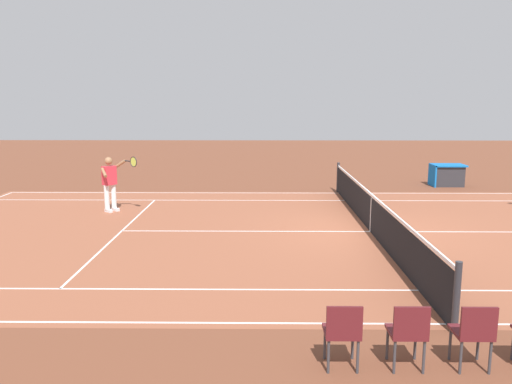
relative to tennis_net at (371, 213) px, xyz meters
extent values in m
plane|color=brown|center=(0.00, 0.00, -0.49)|extent=(60.00, 60.00, 0.00)
cube|color=#935138|center=(0.00, 0.00, -0.49)|extent=(24.20, 11.40, 0.00)
cube|color=white|center=(0.00, -5.50, -0.49)|extent=(23.80, 0.05, 0.01)
cube|color=white|center=(0.00, 5.50, -0.49)|extent=(23.80, 0.05, 0.01)
cube|color=white|center=(0.00, -4.11, -0.49)|extent=(23.80, 0.05, 0.01)
cube|color=white|center=(0.00, 4.11, -0.49)|extent=(23.80, 0.05, 0.01)
cube|color=white|center=(6.40, 0.00, -0.49)|extent=(0.05, 8.22, 0.01)
cube|color=white|center=(0.00, 0.00, -0.49)|extent=(12.80, 0.05, 0.01)
cylinder|color=#2D2D33|center=(0.00, -5.80, 0.05)|extent=(0.10, 0.10, 1.08)
cylinder|color=#2D2D33|center=(0.00, 5.80, 0.05)|extent=(0.10, 0.10, 1.08)
cube|color=black|center=(0.00, 0.00, -0.05)|extent=(0.02, 11.60, 0.88)
cube|color=white|center=(0.00, 0.00, 0.46)|extent=(0.04, 11.60, 0.06)
cube|color=white|center=(0.00, 0.00, -0.05)|extent=(0.04, 0.06, 0.88)
cylinder|color=white|center=(7.45, -2.27, -0.04)|extent=(0.15, 0.15, 0.74)
cube|color=white|center=(7.40, -2.23, -0.45)|extent=(0.28, 0.27, 0.09)
cylinder|color=white|center=(7.29, -2.45, -0.04)|extent=(0.15, 0.15, 0.74)
cube|color=white|center=(7.25, -2.41, -0.45)|extent=(0.28, 0.27, 0.09)
cube|color=#E03342|center=(7.37, -2.36, 0.61)|extent=(0.43, 0.44, 0.56)
sphere|color=#9E704C|center=(7.37, -2.36, 1.04)|extent=(0.23, 0.23, 0.23)
cylinder|color=#9E704C|center=(7.42, -2.03, 0.74)|extent=(0.28, 0.40, 0.26)
cylinder|color=#9E704C|center=(7.05, -2.46, 0.94)|extent=(0.42, 0.24, 0.30)
cylinder|color=#232326|center=(6.78, -2.29, 1.05)|extent=(0.24, 0.21, 0.04)
torus|color=#232326|center=(6.56, -2.10, 1.05)|extent=(0.25, 0.22, 0.31)
cylinder|color=#C6D84C|center=(6.56, -2.10, 1.05)|extent=(0.21, 0.18, 0.27)
cylinder|color=#38383D|center=(0.35, 6.56, -0.27)|extent=(0.04, 0.04, 0.44)
cylinder|color=#38383D|center=(-0.01, 6.56, -0.27)|extent=(0.04, 0.04, 0.44)
cylinder|color=#38383D|center=(0.35, 6.92, -0.27)|extent=(0.04, 0.04, 0.44)
cylinder|color=#38383D|center=(-0.01, 6.92, -0.27)|extent=(0.04, 0.04, 0.44)
cube|color=#56191E|center=(0.17, 6.74, -0.03)|extent=(0.44, 0.44, 0.04)
cube|color=#56191E|center=(0.17, 6.94, 0.19)|extent=(0.44, 0.04, 0.40)
cylinder|color=#38383D|center=(1.16, 6.56, -0.27)|extent=(0.04, 0.04, 0.44)
cylinder|color=#38383D|center=(0.80, 6.56, -0.27)|extent=(0.04, 0.04, 0.44)
cylinder|color=#38383D|center=(1.16, 6.92, -0.27)|extent=(0.04, 0.04, 0.44)
cylinder|color=#38383D|center=(0.80, 6.92, -0.27)|extent=(0.04, 0.04, 0.44)
cube|color=#56191E|center=(0.98, 6.74, -0.03)|extent=(0.44, 0.44, 0.04)
cube|color=#56191E|center=(0.98, 6.94, 0.19)|extent=(0.44, 0.04, 0.40)
cylinder|color=#38383D|center=(1.97, 6.56, -0.27)|extent=(0.04, 0.04, 0.44)
cylinder|color=#38383D|center=(1.61, 6.56, -0.27)|extent=(0.04, 0.04, 0.44)
cylinder|color=#38383D|center=(1.97, 6.92, -0.27)|extent=(0.04, 0.04, 0.44)
cylinder|color=#38383D|center=(1.61, 6.92, -0.27)|extent=(0.04, 0.04, 0.44)
cube|color=#56191E|center=(1.79, 6.74, -0.03)|extent=(0.44, 0.44, 0.04)
cube|color=#56191E|center=(1.79, 6.94, 0.19)|extent=(0.44, 0.04, 0.40)
cube|color=#2D2D33|center=(-4.48, -7.13, -0.09)|extent=(1.10, 0.70, 0.80)
cube|color=blue|center=(-4.48, -7.13, 0.33)|extent=(1.24, 0.84, 0.06)
cube|color=blue|center=(-3.88, -7.13, -0.07)|extent=(0.06, 0.84, 0.84)
camera|label=1|loc=(2.79, 12.77, 2.84)|focal=35.96mm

